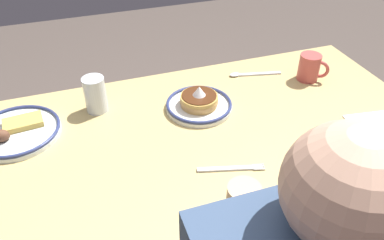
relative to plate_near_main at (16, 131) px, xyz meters
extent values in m
cube|color=tan|center=(-0.54, 0.17, -0.04)|extent=(1.44, 0.77, 0.05)
cylinder|color=tan|center=(-1.18, -0.13, -0.41)|extent=(0.06, 0.06, 0.70)
cylinder|color=tan|center=(0.09, -0.13, -0.41)|extent=(0.06, 0.06, 0.70)
cylinder|color=white|center=(0.00, 0.00, -0.01)|extent=(0.26, 0.26, 0.01)
torus|color=navy|center=(0.00, 0.00, 0.00)|extent=(0.25, 0.25, 0.01)
cube|color=gold|center=(-0.02, -0.03, 0.01)|extent=(0.12, 0.08, 0.02)
ellipsoid|color=brown|center=(0.04, 0.03, 0.02)|extent=(0.04, 0.03, 0.03)
ellipsoid|color=brown|center=(0.03, 0.03, 0.01)|extent=(0.04, 0.03, 0.03)
ellipsoid|color=brown|center=(0.04, 0.03, 0.02)|extent=(0.05, 0.04, 0.04)
cylinder|color=white|center=(-0.57, 0.05, -0.01)|extent=(0.22, 0.22, 0.01)
torus|color=navy|center=(-0.57, 0.05, 0.00)|extent=(0.22, 0.22, 0.01)
cylinder|color=#DAA24F|center=(-0.57, 0.05, 0.01)|extent=(0.12, 0.12, 0.01)
cylinder|color=tan|center=(-0.57, 0.05, 0.02)|extent=(0.13, 0.13, 0.01)
cylinder|color=gold|center=(-0.57, 0.05, 0.03)|extent=(0.12, 0.12, 0.01)
cylinder|color=#4C2814|center=(-0.57, 0.05, 0.04)|extent=(0.11, 0.11, 0.00)
cone|color=white|center=(-0.57, 0.05, 0.05)|extent=(0.04, 0.04, 0.03)
cylinder|color=#BF4C47|center=(-1.01, 0.00, 0.03)|extent=(0.08, 0.08, 0.10)
torus|color=#BF4C47|center=(-1.04, 0.02, 0.03)|extent=(0.06, 0.05, 0.07)
cylinder|color=brown|center=(-1.01, 0.00, 0.07)|extent=(0.06, 0.06, 0.01)
cylinder|color=silver|center=(-0.25, -0.05, 0.05)|extent=(0.07, 0.07, 0.12)
cylinder|color=black|center=(-0.25, -0.05, 0.03)|extent=(0.06, 0.06, 0.08)
cube|color=white|center=(-1.05, 0.32, -0.01)|extent=(0.17, 0.16, 0.00)
cube|color=silver|center=(-0.55, 0.34, -0.01)|extent=(0.17, 0.06, 0.01)
cube|color=silver|center=(-0.62, 0.37, -0.01)|extent=(0.03, 0.01, 0.00)
cube|color=silver|center=(-0.63, 0.37, -0.01)|extent=(0.03, 0.01, 0.00)
cube|color=silver|center=(-0.63, 0.36, -0.01)|extent=(0.03, 0.01, 0.00)
cube|color=silver|center=(-0.63, 0.36, -0.01)|extent=(0.03, 0.01, 0.00)
cube|color=silver|center=(-0.92, 0.45, -0.01)|extent=(0.18, 0.02, 0.01)
cube|color=silver|center=(-0.85, -0.09, -0.01)|extent=(0.18, 0.05, 0.01)
ellipsoid|color=silver|center=(-0.76, -0.11, -0.01)|extent=(0.04, 0.03, 0.01)
sphere|color=tan|center=(-0.54, 0.74, 0.32)|extent=(0.20, 0.20, 0.20)
cylinder|color=#E2B07E|center=(-0.48, 0.56, 0.03)|extent=(0.07, 0.07, 0.26)
camera|label=1|loc=(-0.21, 1.02, 0.72)|focal=35.95mm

